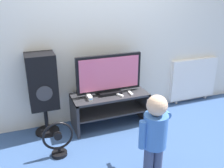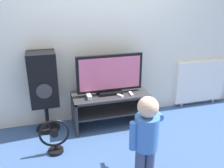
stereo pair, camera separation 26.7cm
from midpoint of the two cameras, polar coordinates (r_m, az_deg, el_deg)
name	(u,v)px [view 1 (the left image)]	position (r m, az deg, el deg)	size (l,w,h in m)	color
ground_plane	(115,131)	(3.49, -1.42, -10.81)	(16.00, 16.00, 0.00)	#38568C
wall_back	(102,30)	(3.51, -4.59, 12.13)	(10.00, 0.06, 2.60)	silver
tv_stand	(110,104)	(3.53, -2.70, -4.69)	(1.05, 0.45, 0.47)	#2D2D33
television	(109,75)	(3.38, -2.93, 2.05)	(0.91, 0.20, 0.55)	black
game_console	(89,97)	(3.33, -7.57, -2.97)	(0.05, 0.18, 0.05)	white
remote_primary	(131,93)	(3.45, 2.06, -2.16)	(0.04, 0.13, 0.03)	white
remote_secondary	(119,95)	(3.39, -0.55, -2.56)	(0.09, 0.13, 0.03)	white
child	(155,131)	(2.48, 6.69, -10.64)	(0.35, 0.51, 0.93)	#3F4C72
speaker_tower	(42,83)	(3.32, -17.88, 0.19)	(0.36, 0.33, 1.10)	black
floor_fan	(58,141)	(3.04, -14.72, -12.45)	(0.36, 0.18, 0.44)	black
radiator	(193,79)	(4.39, 16.45, 1.10)	(0.87, 0.08, 0.75)	white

